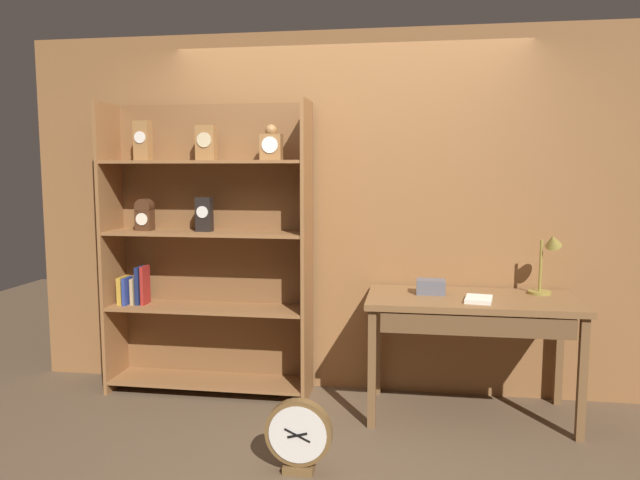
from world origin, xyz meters
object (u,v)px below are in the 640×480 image
Objects in this scene: bookshelf at (206,250)px; round_clock_large at (299,435)px; open_repair_manual at (479,299)px; desk_lamp at (548,259)px; toolbox_small at (431,287)px; workbench at (472,312)px.

bookshelf is 1.65m from round_clock_large.
round_clock_large is (-1.00, -0.80, -0.60)m from open_repair_manual.
desk_lamp is 2.28× the size of toolbox_small.
desk_lamp is 1.06× the size of round_clock_large.
desk_lamp reaches higher than workbench.
open_repair_manual is at bearing -72.32° from workbench.
bookshelf is 1.55× the size of workbench.
bookshelf is 2.36m from desk_lamp.
workbench reaches higher than round_clock_large.
desk_lamp is (0.49, 0.17, 0.33)m from workbench.
round_clock_large is (-1.46, -1.06, -0.83)m from desk_lamp.
toolbox_small is (-0.75, -0.08, -0.19)m from desk_lamp.
workbench is 0.14m from open_repair_manual.
bookshelf is at bearing 128.94° from round_clock_large.
workbench is at bearing -161.39° from desk_lamp.
desk_lamp reaches higher than round_clock_large.
workbench is 1.41m from round_clock_large.
desk_lamp is at bearing -1.12° from bookshelf.
toolbox_small is at bearing 161.33° from workbench.
desk_lamp is 1.99m from round_clock_large.
toolbox_small is 0.35m from open_repair_manual.
bookshelf is 11.14× the size of toolbox_small.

